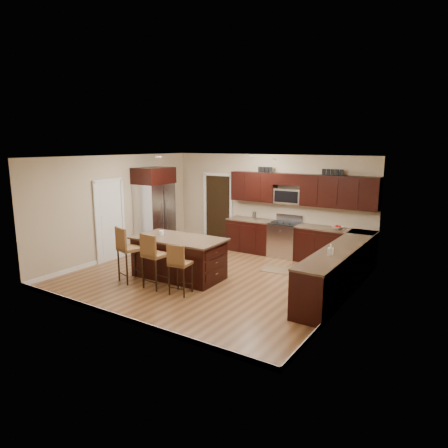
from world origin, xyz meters
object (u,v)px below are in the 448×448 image
Objects in this scene: range at (285,239)px; refrigerator at (155,209)px; stool_left at (127,248)px; stool_mid at (153,255)px; island at (179,259)px; stool_right at (179,263)px.

refrigerator reaches higher than range.
stool_left is 1.04× the size of stool_mid.
stool_mid is at bearing -91.11° from island.
range is 3.76m from stool_right.
island is at bearing 120.67° from stool_right.
stool_left is 0.52× the size of refrigerator.
stool_mid is (-1.28, -3.72, 0.26)m from range.
stool_mid is at bearing 16.82° from stool_left.
refrigerator reaches higher than stool_mid.
stool_left reaches higher than stool_mid.
range is 3.68m from refrigerator.
refrigerator is at bearing 136.06° from stool_left.
range is at bearing 73.11° from stool_mid.
stool_right is (0.68, 0.01, -0.08)m from stool_mid.
range reaches higher than island.
range is at bearing 63.68° from island.
stool_mid reaches higher than island.
island is 2.02× the size of stool_right.
island is at bearing -35.26° from refrigerator.
stool_mid is at bearing -48.31° from refrigerator.
island is 2.57m from refrigerator.
range is 1.06× the size of stool_right.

